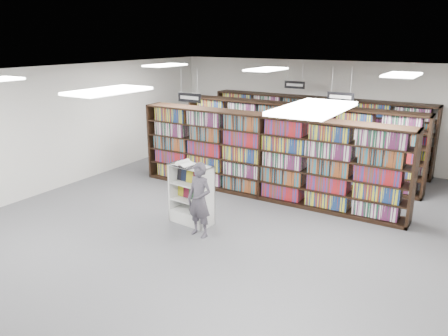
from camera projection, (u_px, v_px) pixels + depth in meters
The scene contains 18 objects.
floor at pixel (221, 224), 9.45m from camera, with size 12.00×12.00×0.00m, color #505055.
ceiling at pixel (221, 73), 8.53m from camera, with size 10.00×12.00×0.10m, color white.
wall_back at pixel (320, 112), 13.90m from camera, with size 10.00×0.10×3.20m, color silver.
wall_left at pixel (60, 127), 11.48m from camera, with size 0.10×12.00×3.20m, color silver.
bookshelf_row_near at pixel (264, 157), 10.78m from camera, with size 7.00×0.60×2.10m.
bookshelf_row_mid at pixel (295, 141), 12.42m from camera, with size 7.00×0.60×2.10m.
bookshelf_row_far at pixel (316, 130), 13.81m from camera, with size 7.00×0.60×2.10m.
aisle_sign_left at pixel (189, 97), 10.29m from camera, with size 0.65×0.02×0.80m.
aisle_sign_right at pixel (340, 96), 10.43m from camera, with size 0.65×0.02×0.80m.
aisle_sign_center at pixel (295, 84), 13.06m from camera, with size 0.65×0.02×0.80m.
troffer_front_center at pixel (108, 91), 6.09m from camera, with size 0.60×1.20×0.04m, color white.
troffer_front_right at pixel (314, 108), 4.59m from camera, with size 0.60×1.20×0.04m, color white.
troffer_back_left at pixel (165, 65), 11.67m from camera, with size 0.60×1.20×0.04m, color white.
troffer_back_center at pixel (266, 69), 10.18m from camera, with size 0.60×1.20×0.04m, color white.
troffer_back_right at pixel (402, 75), 8.68m from camera, with size 0.60×1.20×0.04m, color white.
endcap_display at pixel (193, 202), 9.43m from camera, with size 0.97×0.55×1.30m.
open_book at pixel (183, 164), 9.17m from camera, with size 0.71×0.48×0.13m.
shopper at pixel (199, 200), 8.70m from camera, with size 0.56×0.37×1.53m, color #4F4954.
Camera 1 is at (4.58, -7.40, 3.88)m, focal length 35.00 mm.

